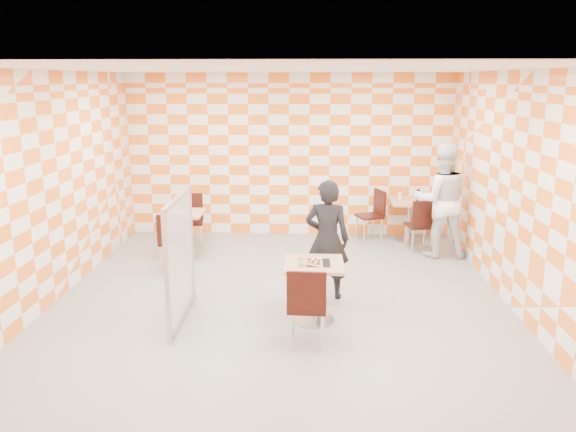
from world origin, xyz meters
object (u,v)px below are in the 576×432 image
object	(u,v)px
soda_bottle	(418,195)
chair_main_front	(307,302)
main_table	(314,282)
second_table	(409,214)
empty_table	(182,226)
man_white	(441,200)
chair_second_side	(374,211)
man_dark	(327,239)
chair_empty_near	(173,237)
chair_second_front	(422,222)
partition	(180,258)
chair_empty_far	(191,216)
sport_bottle	(400,195)

from	to	relation	value
soda_bottle	chair_main_front	bearing A→B (deg)	-114.75
soda_bottle	main_table	bearing A→B (deg)	-117.94
second_table	empty_table	bearing A→B (deg)	-165.39
man_white	soda_bottle	bearing A→B (deg)	-75.98
chair_main_front	chair_second_side	distance (m)	4.52
chair_main_front	man_white	world-z (taller)	man_white
man_dark	second_table	bearing A→B (deg)	-112.55
man_white	soda_bottle	xyz separation A→B (m)	(-0.21, 0.88, -0.09)
chair_empty_near	soda_bottle	xyz separation A→B (m)	(4.03, 1.84, 0.31)
second_table	chair_second_front	xyz separation A→B (m)	(0.09, -0.70, 0.04)
chair_empty_near	man_dark	xyz separation A→B (m)	(2.31, -0.94, 0.26)
partition	soda_bottle	size ratio (longest dim) A/B	6.74
empty_table	chair_second_front	bearing A→B (deg)	4.64
chair_second_front	partition	bearing A→B (deg)	-140.26
chair_main_front	soda_bottle	distance (m)	4.75
chair_empty_near	partition	world-z (taller)	partition
chair_second_front	chair_empty_near	xyz separation A→B (m)	(-3.97, -1.12, 0.00)
man_dark	man_white	bearing A→B (deg)	-128.18
main_table	chair_empty_near	xyz separation A→B (m)	(-2.13, 1.74, 0.04)
main_table	partition	size ratio (longest dim) A/B	0.48
second_table	chair_empty_near	size ratio (longest dim) A/B	0.81
chair_second_front	chair_empty_far	bearing A→B (deg)	175.95
chair_second_side	chair_empty_far	size ratio (longest dim) A/B	1.00
chair_second_front	second_table	bearing A→B (deg)	97.03
second_table	chair_main_front	distance (m)	4.65
chair_second_side	man_dark	world-z (taller)	man_dark
man_dark	sport_bottle	size ratio (longest dim) A/B	8.08
chair_main_front	man_dark	xyz separation A→B (m)	(0.26, 1.52, 0.26)
second_table	chair_second_front	bearing A→B (deg)	-82.97
chair_second_front	chair_empty_near	world-z (taller)	same
chair_main_front	man_dark	bearing A→B (deg)	80.23
second_table	soda_bottle	xyz separation A→B (m)	(0.14, 0.03, 0.34)
main_table	chair_second_side	size ratio (longest dim) A/B	0.81
man_white	sport_bottle	distance (m)	1.05
chair_empty_far	main_table	bearing A→B (deg)	-55.69
chair_main_front	sport_bottle	bearing A→B (deg)	68.92
empty_table	chair_empty_far	distance (m)	0.61
chair_empty_near	empty_table	bearing A→B (deg)	92.32
sport_bottle	main_table	bearing A→B (deg)	-113.71
chair_empty_near	man_dark	world-z (taller)	man_dark
empty_table	chair_empty_far	size ratio (longest dim) A/B	0.81
man_dark	soda_bottle	distance (m)	3.27
empty_table	chair_second_front	distance (m)	4.02
chair_empty_near	partition	size ratio (longest dim) A/B	0.60
chair_empty_far	man_white	bearing A→B (deg)	-5.85
second_table	empty_table	xyz separation A→B (m)	(-3.92, -1.02, 0.00)
empty_table	man_white	world-z (taller)	man_white
second_table	partition	distance (m)	4.91
empty_table	man_dark	bearing A→B (deg)	-36.44
chair_main_front	partition	size ratio (longest dim) A/B	0.60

